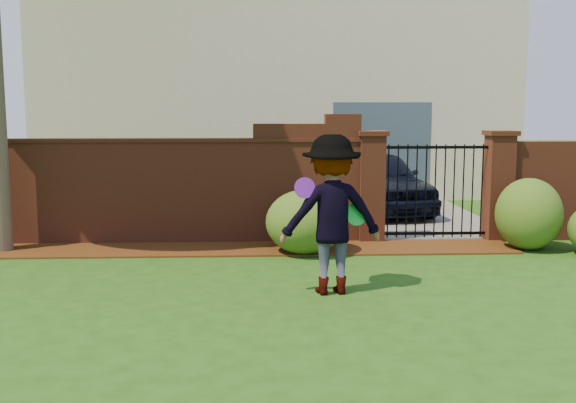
{
  "coord_description": "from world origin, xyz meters",
  "views": [
    {
      "loc": [
        0.47,
        -7.28,
        2.26
      ],
      "look_at": [
        0.87,
        1.4,
        1.05
      ],
      "focal_mm": 42.01,
      "sensor_mm": 36.0,
      "label": 1
    }
  ],
  "objects_px": {
    "car": "(379,181)",
    "frisbee_purple": "(305,188)",
    "man": "(332,215)",
    "frisbee_green": "(356,214)"
  },
  "relations": [
    {
      "from": "car",
      "to": "frisbee_purple",
      "type": "xyz_separation_m",
      "value": [
        -2.08,
        -6.48,
        0.64
      ]
    },
    {
      "from": "man",
      "to": "frisbee_purple",
      "type": "height_order",
      "value": "man"
    },
    {
      "from": "frisbee_purple",
      "to": "frisbee_green",
      "type": "distance_m",
      "value": 0.75
    },
    {
      "from": "man",
      "to": "frisbee_green",
      "type": "bearing_deg",
      "value": -177.84
    },
    {
      "from": "frisbee_green",
      "to": "frisbee_purple",
      "type": "bearing_deg",
      "value": -165.65
    },
    {
      "from": "car",
      "to": "frisbee_green",
      "type": "distance_m",
      "value": 6.48
    },
    {
      "from": "man",
      "to": "frisbee_green",
      "type": "height_order",
      "value": "man"
    },
    {
      "from": "man",
      "to": "car",
      "type": "bearing_deg",
      "value": -112.45
    },
    {
      "from": "car",
      "to": "frisbee_green",
      "type": "bearing_deg",
      "value": -113.71
    },
    {
      "from": "frisbee_green",
      "to": "car",
      "type": "bearing_deg",
      "value": 77.2
    }
  ]
}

